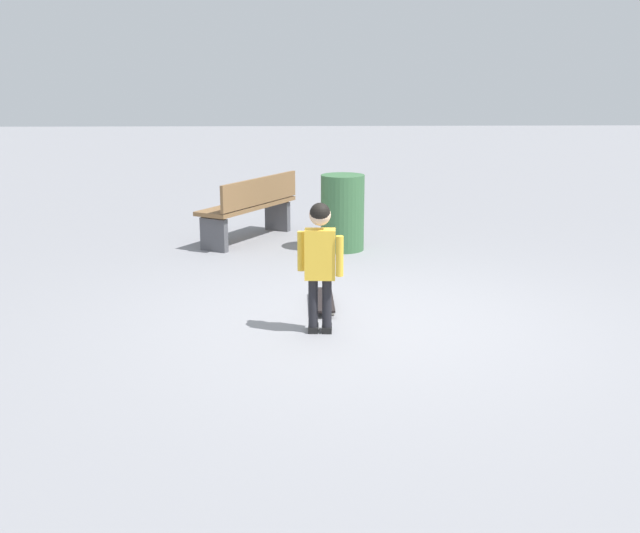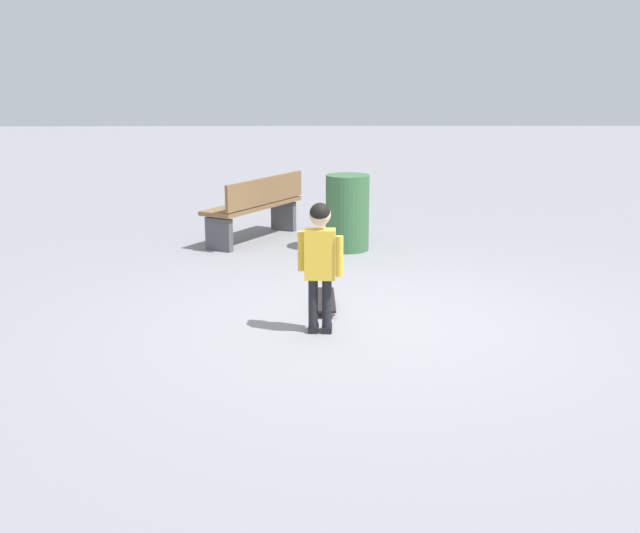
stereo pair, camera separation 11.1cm
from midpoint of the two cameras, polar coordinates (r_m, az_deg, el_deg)
The scene contains 5 objects.
ground_plane at distance 6.38m, azimuth 4.24°, elevation -4.15°, with size 50.00×50.00×0.00m, color gray.
child_person at distance 5.91m, azimuth 0.54°, elevation 1.00°, with size 0.36×0.24×1.06m.
skateboard at distance 6.75m, azimuth 0.79°, elevation -2.56°, with size 0.19×0.74×0.07m.
street_bench at distance 9.42m, azimuth -4.51°, elevation 4.52°, with size 1.20×1.60×0.80m.
trash_bin at distance 8.88m, azimuth 2.45°, elevation 4.09°, with size 0.51×0.51×0.89m, color #38663D.
Camera 2 is at (-0.50, -6.03, 2.02)m, focal length 42.24 mm.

